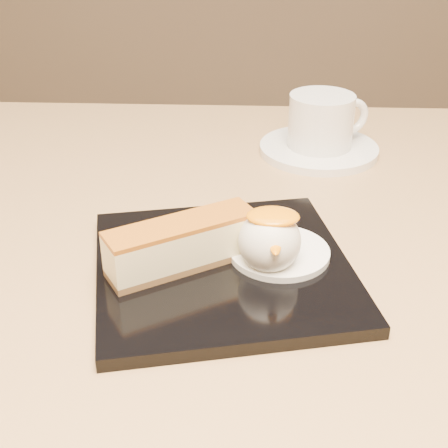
{
  "coord_description": "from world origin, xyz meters",
  "views": [
    {
      "loc": [
        0.02,
        -0.52,
        1.03
      ],
      "look_at": [
        -0.0,
        -0.04,
        0.76
      ],
      "focal_mm": 50.0,
      "sensor_mm": 36.0,
      "label": 1
    }
  ],
  "objects_px": {
    "ice_cream_scoop": "(270,241)",
    "coffee_cup": "(322,120)",
    "cheesecake": "(182,244)",
    "saucer": "(319,149)",
    "dessert_plate": "(223,268)",
    "table": "(228,359)"
  },
  "relations": [
    {
      "from": "dessert_plate",
      "to": "ice_cream_scoop",
      "type": "height_order",
      "value": "ice_cream_scoop"
    },
    {
      "from": "dessert_plate",
      "to": "saucer",
      "type": "distance_m",
      "value": 0.3
    },
    {
      "from": "table",
      "to": "dessert_plate",
      "type": "relative_size",
      "value": 3.64
    },
    {
      "from": "dessert_plate",
      "to": "saucer",
      "type": "relative_size",
      "value": 1.47
    },
    {
      "from": "cheesecake",
      "to": "table",
      "type": "bearing_deg",
      "value": 30.07
    },
    {
      "from": "cheesecake",
      "to": "coffee_cup",
      "type": "relative_size",
      "value": 1.26
    },
    {
      "from": "ice_cream_scoop",
      "to": "saucer",
      "type": "distance_m",
      "value": 0.3
    },
    {
      "from": "saucer",
      "to": "coffee_cup",
      "type": "relative_size",
      "value": 1.43
    },
    {
      "from": "cheesecake",
      "to": "dessert_plate",
      "type": "bearing_deg",
      "value": -23.43
    },
    {
      "from": "ice_cream_scoop",
      "to": "coffee_cup",
      "type": "relative_size",
      "value": 0.51
    },
    {
      "from": "dessert_plate",
      "to": "coffee_cup",
      "type": "bearing_deg",
      "value": 68.63
    },
    {
      "from": "table",
      "to": "ice_cream_scoop",
      "type": "xyz_separation_m",
      "value": [
        0.04,
        -0.07,
        0.19
      ]
    },
    {
      "from": "ice_cream_scoop",
      "to": "coffee_cup",
      "type": "xyz_separation_m",
      "value": [
        0.07,
        0.29,
        0.01
      ]
    },
    {
      "from": "coffee_cup",
      "to": "ice_cream_scoop",
      "type": "bearing_deg",
      "value": -127.42
    },
    {
      "from": "coffee_cup",
      "to": "table",
      "type": "bearing_deg",
      "value": -139.95
    },
    {
      "from": "cheesecake",
      "to": "saucer",
      "type": "height_order",
      "value": "cheesecake"
    },
    {
      "from": "cheesecake",
      "to": "ice_cream_scoop",
      "type": "height_order",
      "value": "ice_cream_scoop"
    },
    {
      "from": "cheesecake",
      "to": "coffee_cup",
      "type": "distance_m",
      "value": 0.32
    },
    {
      "from": "ice_cream_scoop",
      "to": "saucer",
      "type": "bearing_deg",
      "value": 76.51
    },
    {
      "from": "table",
      "to": "cheesecake",
      "type": "xyz_separation_m",
      "value": [
        -0.04,
        -0.07,
        0.19
      ]
    },
    {
      "from": "ice_cream_scoop",
      "to": "coffee_cup",
      "type": "distance_m",
      "value": 0.3
    },
    {
      "from": "table",
      "to": "coffee_cup",
      "type": "height_order",
      "value": "coffee_cup"
    }
  ]
}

